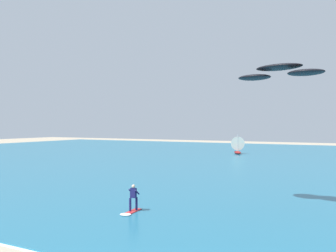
{
  "coord_description": "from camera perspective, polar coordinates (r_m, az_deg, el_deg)",
  "views": [
    {
      "loc": [
        10.06,
        -5.92,
        5.45
      ],
      "look_at": [
        -0.59,
        14.3,
        5.38
      ],
      "focal_mm": 37.64,
      "sensor_mm": 36.0,
      "label": 1
    }
  ],
  "objects": [
    {
      "name": "sailboat_outermost",
      "position": [
        66.57,
        11.11,
        -3.02
      ],
      "size": [
        2.94,
        3.26,
        3.62
      ],
      "color": "maroon",
      "rests_on": "ocean"
    },
    {
      "name": "kitesurfer",
      "position": [
        22.17,
        -5.88,
        -12.19
      ],
      "size": [
        0.74,
        1.98,
        1.67
      ],
      "color": "red",
      "rests_on": "ocean"
    },
    {
      "name": "ocean",
      "position": [
        56.86,
        17.52,
        -5.29
      ],
      "size": [
        160.0,
        90.0,
        0.1
      ],
      "primitive_type": "cube",
      "color": "#236B89",
      "rests_on": "ground"
    },
    {
      "name": "kite",
      "position": [
        23.42,
        17.51,
        8.35
      ],
      "size": [
        5.8,
        3.02,
        0.84
      ],
      "color": "black"
    }
  ]
}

